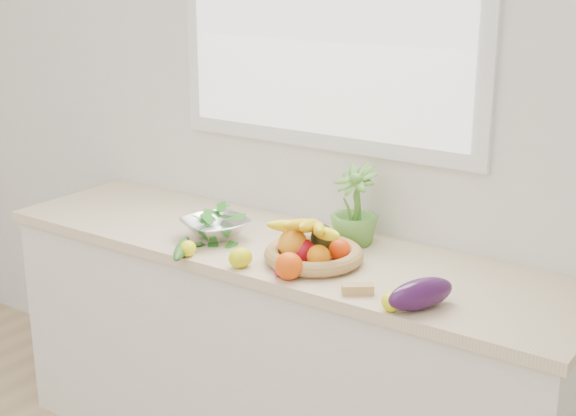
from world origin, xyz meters
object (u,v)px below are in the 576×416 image
Objects in this scene: apple at (303,251)px; colander_with_spinach at (215,223)px; potted_herb at (354,207)px; cucumber at (182,249)px; fruit_basket at (313,248)px; eggplant at (421,294)px.

colander_with_spinach is (-0.39, 0.01, 0.02)m from apple.
potted_herb is 0.51m from colander_with_spinach.
apple is at bearing 24.31° from cucumber.
cucumber is 0.73× the size of potted_herb.
cucumber is at bearing -88.49° from colander_with_spinach.
cucumber is 0.19m from colander_with_spinach.
fruit_basket is at bearing 37.35° from apple.
eggplant reaches higher than cucumber.
potted_herb reaches higher than eggplant.
potted_herb reaches higher than fruit_basket.
apple is 0.50m from eggplant.
colander_with_spinach reaches higher than apple.
eggplant is (0.49, -0.11, 0.00)m from apple.
colander_with_spinach is at bearing 91.51° from cucumber.
colander_with_spinach is (-0.01, 0.19, 0.04)m from cucumber.
cucumber is 0.46m from fruit_basket.
eggplant is 0.55× the size of fruit_basket.
cucumber is at bearing -134.29° from potted_herb.
potted_herb is at bearing 30.05° from colander_with_spinach.
potted_herb is at bearing 45.71° from cucumber.
eggplant is at bearing 4.14° from cucumber.
colander_with_spinach is (-0.42, -0.01, 0.01)m from fruit_basket.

